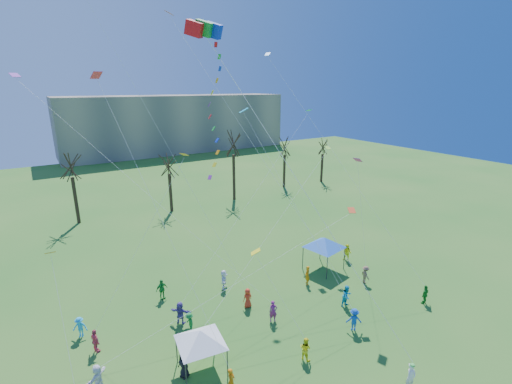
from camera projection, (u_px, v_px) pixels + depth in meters
ground at (316, 375)px, 22.42m from camera, size 160.00×160.00×0.00m
distant_building at (177, 123)px, 97.86m from camera, size 60.00×14.00×15.00m
bare_tree_row at (165, 164)px, 50.40m from camera, size 66.67×8.22×11.34m
hero_kite_flyer at (411, 377)px, 21.14m from camera, size 0.68×0.47×1.79m
big_box_kite at (219, 114)px, 20.45m from camera, size 4.98×6.26×22.33m
canopy_tent_white at (200, 337)px, 22.14m from camera, size 3.93×3.93×2.98m
canopy_tent_blue at (324, 242)px, 34.70m from camera, size 4.36×4.36×3.33m
festival_crowd at (245, 314)px, 27.01m from camera, size 26.88×13.96×1.85m
small_kites_aloft at (221, 137)px, 27.41m from camera, size 26.59×17.96×32.05m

